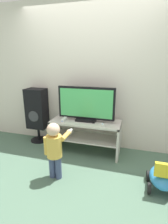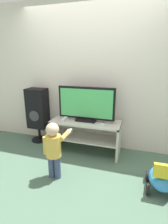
{
  "view_description": "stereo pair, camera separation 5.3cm",
  "coord_description": "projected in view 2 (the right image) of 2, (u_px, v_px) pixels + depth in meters",
  "views": [
    {
      "loc": [
        0.78,
        -2.5,
        1.6
      ],
      "look_at": [
        0.0,
        0.15,
        0.77
      ],
      "focal_mm": 28.0,
      "sensor_mm": 36.0,
      "label": 1
    },
    {
      "loc": [
        0.83,
        -2.49,
        1.6
      ],
      "look_at": [
        0.0,
        0.15,
        0.77
      ],
      "focal_mm": 28.0,
      "sensor_mm": 36.0,
      "label": 2
    }
  ],
  "objects": [
    {
      "name": "television",
      "position": [
        86.0,
        105.0,
        2.97
      ],
      "size": [
        0.99,
        0.2,
        0.59
      ],
      "color": "black",
      "rests_on": "tv_stand"
    },
    {
      "name": "wall_back",
      "position": [
        91.0,
        77.0,
        3.13
      ],
      "size": [
        10.0,
        0.06,
        2.6
      ],
      "color": "silver",
      "rests_on": "ground_plane"
    },
    {
      "name": "ride_on_toy",
      "position": [
        161.0,
        178.0,
        2.19
      ],
      "size": [
        0.34,
        0.46,
        0.44
      ],
      "color": "#338CD1",
      "rests_on": "ground_plane"
    },
    {
      "name": "ground_plane",
      "position": [
        81.0,
        158.0,
        2.97
      ],
      "size": [
        16.0,
        16.0,
        0.0
      ],
      "primitive_type": "plane",
      "color": "#4C6B56"
    },
    {
      "name": "remote_primary",
      "position": [
        103.0,
        125.0,
        2.83
      ],
      "size": [
        0.08,
        0.13,
        0.03
      ],
      "color": "white",
      "rests_on": "tv_stand"
    },
    {
      "name": "tv_stand",
      "position": [
        86.0,
        132.0,
        3.09
      ],
      "size": [
        1.21,
        0.5,
        0.57
      ],
      "color": "beige",
      "rests_on": "ground_plane"
    },
    {
      "name": "game_console",
      "position": [
        64.0,
        119.0,
        3.04
      ],
      "size": [
        0.05,
        0.17,
        0.05
      ],
      "color": "white",
      "rests_on": "tv_stand"
    },
    {
      "name": "speaker_tower",
      "position": [
        38.0,
        109.0,
        3.44
      ],
      "size": [
        0.38,
        0.34,
        1.07
      ],
      "color": "black",
      "rests_on": "ground_plane"
    },
    {
      "name": "child",
      "position": [
        54.0,
        146.0,
        2.36
      ],
      "size": [
        0.31,
        0.46,
        0.81
      ],
      "color": "#3F4C72",
      "rests_on": "ground_plane"
    }
  ]
}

